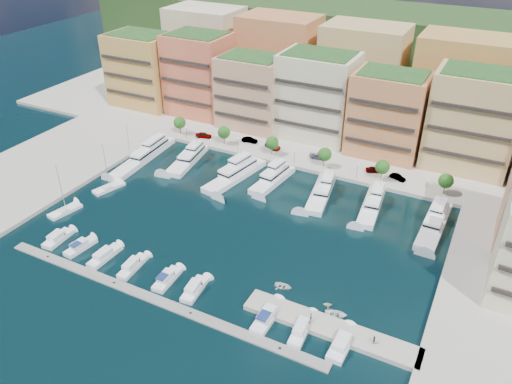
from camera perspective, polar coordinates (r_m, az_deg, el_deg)
ground at (r=116.83m, az=-1.76°, el=-3.55°), size 400.00×400.00×0.00m
north_quay at (r=166.99m, az=8.60°, el=7.30°), size 220.00×64.00×2.00m
west_quay at (r=148.54m, az=-24.84°, el=1.44°), size 34.00×76.00×2.00m
hillside at (r=210.21m, az=13.13°, el=11.87°), size 240.00×40.00×58.00m
south_pontoon at (r=99.06m, az=-11.89°, el=-11.83°), size 72.00×2.20×0.35m
finger_pier at (r=92.29m, az=8.41°, el=-15.34°), size 32.00×5.00×2.00m
apartment_0 at (r=183.08m, az=-12.79°, el=13.48°), size 22.00×16.50×24.80m
apartment_1 at (r=171.64m, az=-6.51°, el=13.22°), size 20.00×16.50×26.80m
apartment_2 at (r=160.45m, az=-0.43°, el=11.38°), size 20.00×15.50×22.80m
apartment_3 at (r=153.68m, az=7.01°, el=10.85°), size 22.00×16.50×25.80m
apartment_4 at (r=146.65m, az=14.81°, el=8.61°), size 20.00×15.50×23.80m
apartment_5 at (r=145.52m, az=23.50°, el=7.49°), size 22.00×16.50×26.80m
backblock_0 at (r=194.61m, az=-5.72°, el=15.93°), size 26.00×18.00×30.00m
backblock_1 at (r=180.68m, az=2.64°, el=14.85°), size 26.00×18.00×30.00m
backblock_2 at (r=170.93m, az=12.04°, el=13.27°), size 26.00×18.00×30.00m
backblock_3 at (r=166.09m, az=22.13°, el=11.16°), size 26.00×18.00×30.00m
tree_0 at (r=158.60m, az=-8.72°, el=7.84°), size 3.80×3.80×5.65m
tree_1 at (r=150.40m, az=-3.69°, el=6.82°), size 3.80×3.80×5.65m
tree_2 at (r=143.52m, az=1.85°, el=5.63°), size 3.80×3.80×5.65m
tree_3 at (r=138.17m, az=7.86°, el=4.28°), size 3.80×3.80×5.65m
tree_4 at (r=134.51m, az=14.25°, el=2.78°), size 3.80×3.80×5.65m
tree_5 at (r=132.70m, az=20.89°, el=1.19°), size 3.80×3.80×5.65m
lamppost_0 at (r=155.08m, az=-7.96°, el=6.98°), size 0.30×0.30×4.20m
lamppost_1 at (r=146.22m, az=-2.10°, el=5.73°), size 0.30×0.30×4.20m
lamppost_2 at (r=139.14m, az=4.42°, el=4.27°), size 0.30×0.30×4.20m
lamppost_3 at (r=134.11m, az=11.49°, el=2.61°), size 0.30×0.30×4.20m
lamppost_4 at (r=131.38m, az=18.97°, el=0.81°), size 0.30×0.30×4.20m
yacht_0 at (r=148.39m, az=-12.44°, el=4.25°), size 5.96×27.02×7.30m
yacht_1 at (r=144.07m, az=-7.70°, el=3.83°), size 7.48×19.38×7.30m
yacht_2 at (r=135.01m, az=-2.23°, el=2.19°), size 8.43×22.65×7.30m
yacht_3 at (r=132.81m, az=2.03°, el=1.67°), size 6.09×17.47×7.30m
yacht_4 at (r=127.68m, az=7.52°, el=0.03°), size 7.32×19.38×7.30m
yacht_5 at (r=124.92m, az=13.17°, el=-1.28°), size 5.88×18.77×7.30m
yacht_6 at (r=122.14m, az=19.76°, el=-3.24°), size 5.09×21.32×7.30m
cruiser_0 at (r=119.26m, az=-21.71°, el=-4.96°), size 3.25×7.50×2.55m
cruiser_1 at (r=114.88m, az=-19.44°, el=-5.94°), size 3.25×7.66×2.66m
cruiser_2 at (r=110.65m, az=-16.91°, el=-7.02°), size 2.75×8.43×2.55m
cruiser_3 at (r=106.34m, az=-13.91°, el=-8.26°), size 2.90×8.22×2.55m
cruiser_4 at (r=101.82m, az=-10.15°, el=-9.78°), size 3.01×7.60×2.66m
cruiser_5 at (r=98.80m, az=-7.05°, el=-10.99°), size 3.40×7.73×2.55m
cruiser_7 at (r=92.86m, az=1.29°, el=-14.04°), size 2.81×8.99×2.66m
cruiser_8 at (r=91.09m, az=5.22°, el=-15.35°), size 2.97×8.76×2.55m
cruiser_9 at (r=89.64m, az=9.77°, el=-16.77°), size 3.03×8.42×2.55m
sailboat_0 at (r=128.88m, az=-20.99°, el=-2.06°), size 4.36×8.47×13.20m
sailboat_2 at (r=144.87m, az=-14.10°, el=2.95°), size 3.79×7.95×13.20m
sailboat_1 at (r=135.23m, az=-16.47°, el=0.44°), size 5.07×8.84×13.20m
tender_0 at (r=99.18m, az=3.13°, el=-10.70°), size 3.72×2.81×0.73m
tender_1 at (r=96.19m, az=8.18°, el=-12.59°), size 2.09×1.95×0.88m
tender_2 at (r=94.60m, az=9.13°, el=-13.62°), size 4.73×3.92×0.85m
car_0 at (r=156.14m, az=-6.01°, el=6.49°), size 5.36×3.35×1.70m
car_1 at (r=152.15m, az=-0.74°, el=5.96°), size 5.01×2.28×1.59m
car_2 at (r=148.64m, az=1.95°, el=5.28°), size 5.88×4.43×1.48m
car_3 at (r=143.61m, az=7.09°, el=4.06°), size 4.91×2.32×1.38m
car_4 at (r=139.18m, az=13.40°, el=2.52°), size 5.03×3.59×1.59m
car_5 at (r=137.08m, az=15.89°, el=1.64°), size 4.57×2.95×1.42m
person_0 at (r=91.56m, az=6.29°, el=-13.97°), size 0.67×0.73×1.68m
person_1 at (r=89.62m, az=13.30°, el=-16.11°), size 1.00×0.96×1.62m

